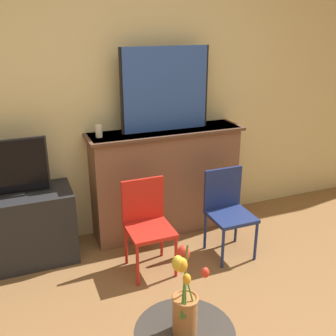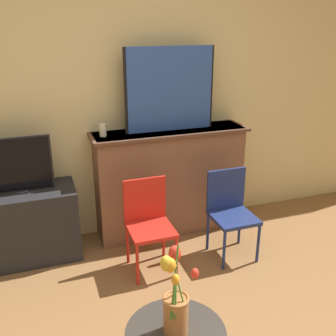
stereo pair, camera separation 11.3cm
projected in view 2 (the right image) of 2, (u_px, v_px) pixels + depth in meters
wall_back at (111, 85)px, 3.29m from camera, size 8.00×0.06×2.70m
fireplace_mantel at (170, 180)px, 3.56m from camera, size 1.38×0.37×0.96m
painting at (170, 89)px, 3.28m from camera, size 0.78×0.03×0.70m
mantel_candle at (103, 130)px, 3.20m from camera, size 0.06×0.06×0.10m
tv_stand at (17, 226)px, 3.16m from camera, size 0.96×0.42×0.60m
tv_monitor at (8, 167)px, 2.99m from camera, size 0.66×0.12×0.44m
chair_red at (148, 220)px, 3.04m from camera, size 0.34×0.34×0.72m
chair_blue at (230, 208)px, 3.22m from camera, size 0.34×0.34×0.72m
vase_tulips at (175, 302)px, 1.85m from camera, size 0.18×0.22×0.51m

